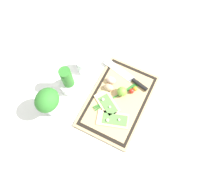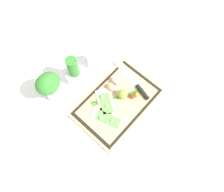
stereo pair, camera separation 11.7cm
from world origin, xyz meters
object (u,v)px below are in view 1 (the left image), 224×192
at_px(pizza_slice_far, 107,103).
at_px(sauce_jar, 84,66).
at_px(lime, 121,91).
at_px(egg_pink, 111,80).
at_px(pizza_slice_near, 113,119).
at_px(cherry_tomato_yellow, 135,89).
at_px(herb_pot, 69,82).
at_px(knife, 133,80).
at_px(cherry_tomato_red, 132,91).
at_px(egg_brown, 109,87).
at_px(herb_glass, 49,102).

relative_size(pizza_slice_far, sauce_jar, 1.69).
relative_size(pizza_slice_far, lime, 3.14).
xyz_separation_m(pizza_slice_far, egg_pink, (0.13, 0.04, 0.01)).
bearing_deg(egg_pink, sauce_jar, 87.44).
distance_m(pizza_slice_near, cherry_tomato_yellow, 0.21).
xyz_separation_m(pizza_slice_near, cherry_tomato_yellow, (0.21, -0.03, 0.01)).
distance_m(cherry_tomato_yellow, herb_pot, 0.36).
relative_size(knife, cherry_tomato_red, 10.82).
bearing_deg(egg_brown, herb_pot, 111.82).
height_order(pizza_slice_near, cherry_tomato_yellow, same).
bearing_deg(lime, cherry_tomato_yellow, -47.79).
height_order(pizza_slice_far, cherry_tomato_red, cherry_tomato_red).
xyz_separation_m(pizza_slice_near, pizza_slice_far, (0.07, 0.07, 0.00)).
height_order(lime, cherry_tomato_yellow, lime).
relative_size(knife, cherry_tomato_yellow, 12.02).
bearing_deg(pizza_slice_near, egg_pink, 28.83).
bearing_deg(herb_pot, herb_glass, 173.98).
relative_size(cherry_tomato_yellow, herb_pot, 0.13).
relative_size(egg_pink, herb_glass, 0.27).
height_order(lime, herb_glass, herb_glass).
relative_size(cherry_tomato_red, cherry_tomato_yellow, 1.11).
bearing_deg(pizza_slice_near, egg_brown, 33.49).
bearing_deg(knife, cherry_tomato_yellow, -141.77).
distance_m(pizza_slice_near, egg_pink, 0.22).
relative_size(cherry_tomato_red, herb_glass, 0.14).
bearing_deg(lime, herb_pot, 107.65).
xyz_separation_m(knife, sauce_jar, (-0.05, 0.28, 0.02)).
height_order(pizza_slice_far, egg_brown, egg_brown).
bearing_deg(cherry_tomato_yellow, herb_glass, 130.19).
relative_size(herb_pot, sauce_jar, 1.95).
height_order(pizza_slice_near, herb_glass, herb_glass).
bearing_deg(sauce_jar, cherry_tomato_red, -92.71).
bearing_deg(pizza_slice_far, egg_pink, 16.61).
xyz_separation_m(egg_brown, cherry_tomato_yellow, (0.06, -0.13, -0.01)).
height_order(knife, cherry_tomato_red, cherry_tomato_red).
distance_m(cherry_tomato_red, sauce_jar, 0.30).
xyz_separation_m(pizza_slice_near, lime, (0.15, 0.03, 0.02)).
relative_size(lime, herb_glass, 0.27).
bearing_deg(egg_brown, pizza_slice_near, -146.51).
xyz_separation_m(pizza_slice_far, herb_pot, (0.00, 0.23, 0.04)).
distance_m(egg_brown, cherry_tomato_red, 0.12).
relative_size(lime, cherry_tomato_yellow, 2.16).
relative_size(pizza_slice_far, cherry_tomato_yellow, 6.78).
bearing_deg(pizza_slice_near, herb_pot, 77.11).
distance_m(pizza_slice_far, herb_glass, 0.30).
bearing_deg(knife, cherry_tomato_red, -160.24).
relative_size(egg_pink, herb_pot, 0.28).
xyz_separation_m(pizza_slice_far, herb_glass, (-0.15, 0.24, 0.09)).
height_order(pizza_slice_near, pizza_slice_far, same).
xyz_separation_m(pizza_slice_near, sauce_jar, (0.20, 0.28, 0.02)).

